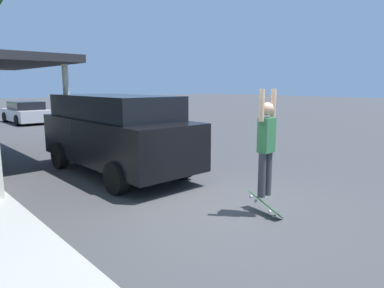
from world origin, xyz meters
TOP-DOWN VIEW (x-y plane):
  - ground_plane at (0.00, 0.00)m, footprint 120.00×120.00m
  - suv_parked at (-0.06, 3.57)m, footprint 2.02×4.85m
  - car_down_street at (1.96, 17.61)m, footprint 1.89×4.11m
  - skateboarder at (0.34, -0.71)m, footprint 0.41×0.21m
  - skateboard at (0.41, -0.68)m, footprint 0.34×0.78m

SIDE VIEW (x-z plane):
  - ground_plane at x=0.00m, z-range 0.00..0.00m
  - skateboard at x=0.41m, z-range -0.01..0.36m
  - car_down_street at x=1.96m, z-range -0.03..1.25m
  - suv_parked at x=-0.06m, z-range 0.09..2.07m
  - skateboarder at x=0.34m, z-range 0.37..2.19m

